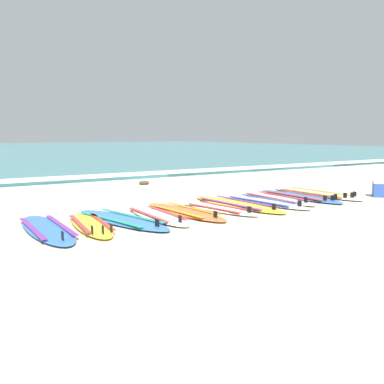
# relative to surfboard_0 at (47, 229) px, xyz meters

# --- Properties ---
(ground_plane) EXTENTS (80.00, 80.00, 0.00)m
(ground_plane) POSITION_rel_surfboard_0_xyz_m (2.72, 0.33, -0.04)
(ground_plane) COLOR beige
(wave_foam_strip) EXTENTS (80.00, 1.25, 0.11)m
(wave_foam_strip) POSITION_rel_surfboard_0_xyz_m (2.72, 6.60, 0.02)
(wave_foam_strip) COLOR white
(wave_foam_strip) RESTS_ON ground
(surfboard_0) EXTENTS (0.60, 2.33, 0.18)m
(surfboard_0) POSITION_rel_surfboard_0_xyz_m (0.00, 0.00, 0.00)
(surfboard_0) COLOR #3875CC
(surfboard_0) RESTS_ON ground
(surfboard_1) EXTENTS (0.69, 2.03, 0.18)m
(surfboard_1) POSITION_rel_surfboard_0_xyz_m (0.65, -0.09, 0.00)
(surfboard_1) COLOR yellow
(surfboard_1) RESTS_ON ground
(surfboard_2) EXTENTS (1.14, 2.45, 0.18)m
(surfboard_2) POSITION_rel_surfboard_0_xyz_m (1.21, 0.03, -0.00)
(surfboard_2) COLOR #3875CC
(surfboard_2) RESTS_ON ground
(surfboard_3) EXTENTS (0.54, 2.11, 0.18)m
(surfboard_3) POSITION_rel_surfboard_0_xyz_m (1.89, 0.03, 0.00)
(surfboard_3) COLOR white
(surfboard_3) RESTS_ON ground
(surfboard_4) EXTENTS (0.80, 2.32, 0.18)m
(surfboard_4) POSITION_rel_surfboard_0_xyz_m (2.48, 0.09, 0.00)
(surfboard_4) COLOR orange
(surfboard_4) RESTS_ON ground
(surfboard_5) EXTENTS (0.84, 1.97, 0.18)m
(surfboard_5) POSITION_rel_surfboard_0_xyz_m (3.19, -0.02, 0.00)
(surfboard_5) COLOR silver
(surfboard_5) RESTS_ON ground
(surfboard_6) EXTENTS (0.86, 2.63, 0.18)m
(surfboard_6) POSITION_rel_surfboard_0_xyz_m (3.83, 0.23, -0.00)
(surfboard_6) COLOR yellow
(surfboard_6) RESTS_ON ground
(surfboard_7) EXTENTS (0.86, 2.38, 0.18)m
(surfboard_7) POSITION_rel_surfboard_0_xyz_m (4.49, 0.14, 0.00)
(surfboard_7) COLOR silver
(surfboard_7) RESTS_ON ground
(surfboard_8) EXTENTS (0.59, 2.28, 0.18)m
(surfboard_8) POSITION_rel_surfboard_0_xyz_m (5.03, 0.35, 0.00)
(surfboard_8) COLOR silver
(surfboard_8) RESTS_ON ground
(surfboard_9) EXTENTS (0.63, 2.44, 0.18)m
(surfboard_9) POSITION_rel_surfboard_0_xyz_m (5.70, 0.31, 0.00)
(surfboard_9) COLOR #3875CC
(surfboard_9) RESTS_ON ground
(surfboard_10) EXTENTS (0.77, 2.58, 0.18)m
(surfboard_10) POSITION_rel_surfboard_0_xyz_m (6.36, 0.39, 0.00)
(surfboard_10) COLOR white
(surfboard_10) RESTS_ON ground
(cooler_box) EXTENTS (0.54, 0.55, 0.38)m
(cooler_box) POSITION_rel_surfboard_0_xyz_m (7.49, -0.64, 0.16)
(cooler_box) COLOR #2D51B2
(cooler_box) RESTS_ON ground
(seaweed_clump_near_shoreline) EXTENTS (0.32, 0.25, 0.11)m
(seaweed_clump_near_shoreline) POSITION_rel_surfboard_0_xyz_m (3.74, 4.49, 0.02)
(seaweed_clump_near_shoreline) COLOR #4C4228
(seaweed_clump_near_shoreline) RESTS_ON ground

